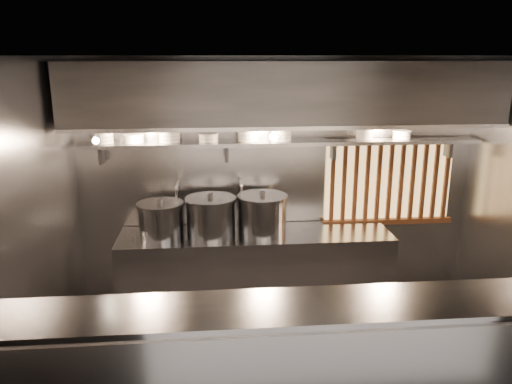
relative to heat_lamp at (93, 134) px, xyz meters
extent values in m
plane|color=black|center=(1.90, -0.85, -2.07)|extent=(4.50, 4.50, 0.00)
plane|color=black|center=(1.90, -0.85, 0.73)|extent=(4.50, 4.50, 0.00)
plane|color=gray|center=(1.90, 0.65, -0.67)|extent=(4.50, 0.00, 4.50)
plane|color=gray|center=(-0.35, -0.85, -0.67)|extent=(0.00, 3.00, 3.00)
cube|color=gray|center=(1.90, -1.80, -1.52)|extent=(4.50, 0.50, 1.10)
cube|color=gray|center=(1.90, -1.80, -0.95)|extent=(4.50, 0.56, 0.03)
cube|color=gray|center=(1.60, 0.28, -1.62)|extent=(3.00, 0.70, 0.90)
cube|color=gray|center=(1.90, 0.47, -0.19)|extent=(4.40, 0.34, 0.04)
cube|color=#2D2D30|center=(1.90, 0.25, 0.36)|extent=(4.40, 0.80, 0.65)
cube|color=gray|center=(1.90, -0.15, 0.05)|extent=(4.40, 0.03, 0.04)
cube|color=#F4C26E|center=(3.20, 0.63, -0.69)|extent=(1.50, 0.02, 0.92)
cube|color=brown|center=(3.20, 0.58, -0.20)|extent=(1.56, 0.06, 0.06)
cube|color=brown|center=(3.20, 0.58, -1.18)|extent=(1.56, 0.06, 0.06)
cube|color=brown|center=(2.52, 0.58, -0.69)|extent=(0.04, 0.04, 0.92)
cube|color=brown|center=(2.65, 0.58, -0.69)|extent=(0.04, 0.04, 0.92)
cube|color=brown|center=(2.79, 0.58, -0.69)|extent=(0.04, 0.04, 0.92)
cube|color=brown|center=(2.93, 0.58, -0.69)|extent=(0.04, 0.04, 0.92)
cube|color=brown|center=(3.06, 0.58, -0.69)|extent=(0.04, 0.04, 0.92)
cube|color=brown|center=(3.20, 0.58, -0.69)|extent=(0.04, 0.04, 0.92)
cube|color=brown|center=(3.33, 0.58, -0.69)|extent=(0.04, 0.04, 0.92)
cube|color=brown|center=(3.47, 0.58, -0.69)|extent=(0.04, 0.04, 0.92)
cube|color=brown|center=(3.61, 0.58, -0.69)|extent=(0.04, 0.04, 0.92)
cube|color=brown|center=(3.74, 0.58, -0.69)|extent=(0.04, 0.04, 0.92)
cube|color=brown|center=(3.88, 0.58, -0.69)|extent=(0.05, 0.04, 0.92)
cylinder|color=silver|center=(0.75, 0.60, -0.88)|extent=(0.03, 0.03, 0.48)
sphere|color=silver|center=(0.75, 0.60, -0.64)|extent=(0.04, 0.04, 0.04)
cylinder|color=silver|center=(0.75, 0.47, -0.64)|extent=(0.03, 0.26, 0.03)
sphere|color=silver|center=(0.75, 0.34, -0.64)|extent=(0.04, 0.04, 0.04)
cylinder|color=silver|center=(0.75, 0.34, -0.71)|extent=(0.03, 0.03, 0.14)
cylinder|color=silver|center=(1.45, 0.60, -0.88)|extent=(0.03, 0.03, 0.48)
sphere|color=silver|center=(1.45, 0.60, -0.64)|extent=(0.04, 0.04, 0.04)
cylinder|color=silver|center=(1.45, 0.47, -0.64)|extent=(0.03, 0.26, 0.03)
sphere|color=silver|center=(1.45, 0.34, -0.64)|extent=(0.04, 0.04, 0.04)
cylinder|color=silver|center=(1.45, 0.34, -0.71)|extent=(0.03, 0.03, 0.14)
cone|color=gray|center=(0.00, 0.00, 0.00)|extent=(0.25, 0.27, 0.20)
sphere|color=#FFE0B2|center=(0.03, -0.02, -0.06)|extent=(0.07, 0.07, 0.07)
cylinder|color=#2D2D30|center=(0.00, 0.10, 0.08)|extent=(0.02, 0.22, 0.02)
cylinder|color=#2D2D30|center=(1.80, 0.35, -0.03)|extent=(0.01, 0.01, 0.12)
sphere|color=#FFE0B2|center=(1.80, 0.35, -0.11)|extent=(0.09, 0.09, 0.09)
cylinder|color=gray|center=(0.57, 0.27, -0.99)|extent=(0.52, 0.52, 0.36)
cylinder|color=gray|center=(0.57, 0.27, -0.80)|extent=(0.56, 0.56, 0.03)
cylinder|color=#2D2D30|center=(0.57, 0.27, -0.76)|extent=(0.06, 0.06, 0.04)
cylinder|color=gray|center=(1.11, 0.28, -0.97)|extent=(0.54, 0.54, 0.40)
cylinder|color=gray|center=(1.11, 0.28, -0.76)|extent=(0.58, 0.58, 0.03)
cylinder|color=#2D2D30|center=(1.11, 0.28, -0.72)|extent=(0.06, 0.06, 0.04)
cylinder|color=gray|center=(1.67, 0.30, -0.97)|extent=(0.55, 0.55, 0.40)
cylinder|color=gray|center=(1.67, 0.30, -0.75)|extent=(0.58, 0.58, 0.03)
cylinder|color=#2D2D30|center=(1.67, 0.30, -0.71)|extent=(0.06, 0.06, 0.04)
cylinder|color=silver|center=(-0.01, 0.47, -0.15)|extent=(0.22, 0.22, 0.03)
cylinder|color=silver|center=(-0.01, 0.47, -0.11)|extent=(0.22, 0.22, 0.03)
cylinder|color=silver|center=(-0.01, 0.47, -0.07)|extent=(0.22, 0.22, 0.03)
cylinder|color=silver|center=(-0.01, 0.47, -0.03)|extent=(0.22, 0.22, 0.03)
cylinder|color=silver|center=(-0.01, 0.47, -0.01)|extent=(0.23, 0.23, 0.01)
cylinder|color=silver|center=(0.32, 0.47, -0.15)|extent=(0.21, 0.21, 0.03)
cylinder|color=silver|center=(0.32, 0.47, -0.11)|extent=(0.21, 0.21, 0.03)
cylinder|color=silver|center=(0.32, 0.47, -0.08)|extent=(0.22, 0.22, 0.01)
cylinder|color=silver|center=(0.69, 0.47, -0.15)|extent=(0.22, 0.22, 0.03)
cylinder|color=silver|center=(0.69, 0.47, -0.11)|extent=(0.22, 0.22, 0.03)
cylinder|color=silver|center=(0.69, 0.47, -0.07)|extent=(0.22, 0.22, 0.03)
cylinder|color=silver|center=(0.69, 0.47, -0.03)|extent=(0.22, 0.22, 0.03)
cylinder|color=silver|center=(0.69, 0.47, -0.01)|extent=(0.24, 0.24, 0.01)
cylinder|color=silver|center=(1.10, 0.47, -0.15)|extent=(0.20, 0.20, 0.03)
cylinder|color=silver|center=(1.10, 0.47, -0.11)|extent=(0.20, 0.20, 0.03)
cylinder|color=silver|center=(1.10, 0.47, -0.08)|extent=(0.22, 0.22, 0.01)
cylinder|color=silver|center=(1.53, 0.47, -0.15)|extent=(0.23, 0.23, 0.03)
cylinder|color=silver|center=(1.53, 0.47, -0.11)|extent=(0.23, 0.23, 0.03)
cylinder|color=silver|center=(1.53, 0.47, -0.07)|extent=(0.23, 0.23, 0.03)
cylinder|color=silver|center=(1.53, 0.47, -0.03)|extent=(0.23, 0.23, 0.03)
cylinder|color=silver|center=(1.53, 0.47, -0.01)|extent=(0.25, 0.25, 0.01)
cylinder|color=silver|center=(1.90, 0.47, -0.15)|extent=(0.22, 0.22, 0.03)
cylinder|color=silver|center=(1.90, 0.47, -0.11)|extent=(0.22, 0.22, 0.03)
cylinder|color=silver|center=(1.90, 0.47, -0.07)|extent=(0.22, 0.22, 0.03)
cylinder|color=silver|center=(1.90, 0.47, -0.04)|extent=(0.23, 0.23, 0.01)
cylinder|color=silver|center=(2.83, 0.47, -0.15)|extent=(0.19, 0.19, 0.03)
cylinder|color=silver|center=(2.83, 0.47, -0.11)|extent=(0.19, 0.19, 0.03)
cylinder|color=silver|center=(2.83, 0.47, -0.07)|extent=(0.19, 0.19, 0.03)
cylinder|color=silver|center=(2.83, 0.47, -0.03)|extent=(0.19, 0.19, 0.03)
cylinder|color=silver|center=(2.83, 0.47, -0.01)|extent=(0.20, 0.20, 0.01)
cylinder|color=silver|center=(3.25, 0.47, -0.15)|extent=(0.19, 0.19, 0.03)
cylinder|color=silver|center=(3.25, 0.47, -0.11)|extent=(0.19, 0.19, 0.03)
cylinder|color=silver|center=(3.25, 0.47, -0.08)|extent=(0.21, 0.21, 0.01)
camera|label=1|loc=(1.13, -4.89, 0.74)|focal=35.00mm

